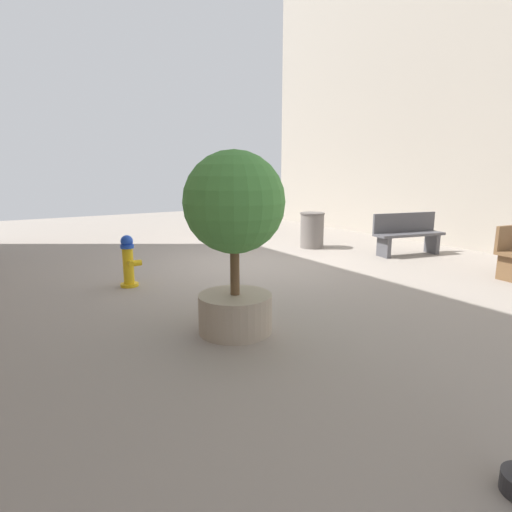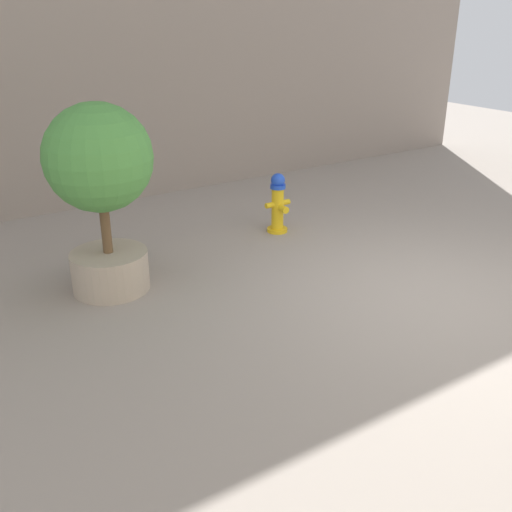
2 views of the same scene
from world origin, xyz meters
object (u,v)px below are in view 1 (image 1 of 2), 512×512
planter_tree (234,223)px  trash_bin (312,230)px  fire_hydrant (128,261)px  bench_near (407,233)px

planter_tree → trash_bin: bearing=-139.2°
fire_hydrant → planter_tree: 2.86m
fire_hydrant → planter_tree: bearing=100.4°
fire_hydrant → trash_bin: size_ratio=0.98×
bench_near → trash_bin: bench_near is taller
bench_near → trash_bin: (1.26, -1.86, -0.05)m
trash_bin → bench_near: bearing=124.1°
fire_hydrant → bench_near: (-6.15, 0.74, 0.06)m
fire_hydrant → trash_bin: 5.02m
fire_hydrant → planter_tree: planter_tree is taller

